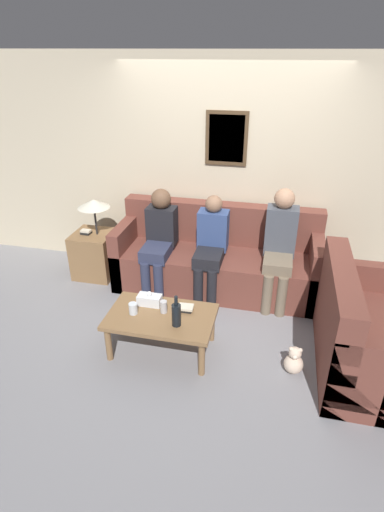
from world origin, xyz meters
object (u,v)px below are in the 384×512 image
coffee_table (161,320)px  couch_side (363,335)px  drinking_glass (133,308)px  person_right (280,243)px  person_middle (211,244)px  person_left (159,236)px  teddy_bear (294,361)px  wine_bottle (176,314)px  couch_main (217,260)px

coffee_table → couch_side: bearing=5.8°
drinking_glass → person_right: (1.28, 1.19, 0.26)m
coffee_table → person_middle: size_ratio=0.86×
person_left → person_middle: size_ratio=1.02×
coffee_table → person_middle: bearing=76.8°
couch_side → drinking_glass: bearing=95.9°
person_middle → teddy_bear: (0.98, -1.14, -0.53)m
wine_bottle → person_right: person_right is taller
drinking_glass → teddy_bear: (1.50, -0.00, -0.34)m
couch_side → couch_main: bearing=53.8°
drinking_glass → person_middle: person_middle is taller
coffee_table → person_middle: 1.18m
person_right → coffee_table: bearing=-131.3°
couch_main → coffee_table: couch_main is taller
couch_side → person_left: (-2.17, 0.94, 0.32)m
person_middle → person_left: bearing=178.5°
couch_side → person_left: person_left is taller
drinking_glass → person_right: bearing=42.9°
couch_main → teddy_bear: size_ratio=8.67×
couch_side → person_right: person_right is taller
wine_bottle → couch_side: bearing=10.2°
person_left → person_right: (1.37, 0.03, 0.04)m
couch_main → teddy_bear: (0.93, -1.32, -0.22)m
couch_main → drinking_glass: (-0.57, -1.32, 0.11)m
coffee_table → wine_bottle: 0.27m
coffee_table → teddy_bear: bearing=-1.5°
drinking_glass → person_right: size_ratio=0.08×
couch_main → teddy_bear: couch_main is taller
wine_bottle → drinking_glass: size_ratio=2.83×
person_middle → drinking_glass: bearing=-114.6°
person_left → teddy_bear: bearing=-36.0°
person_left → teddy_bear: person_left is taller
couch_main → coffee_table: bearing=-103.6°
person_middle → couch_side: bearing=-30.8°
coffee_table → drinking_glass: drinking_glass is taller
teddy_bear → couch_side: bearing=20.7°
couch_side → drinking_glass: (-2.08, -0.21, 0.11)m
teddy_bear → couch_main: bearing=125.2°
person_right → teddy_bear: bearing=-79.4°
wine_bottle → person_middle: 1.23m
person_left → teddy_bear: (1.59, -1.16, -0.55)m
coffee_table → wine_bottle: (0.18, -0.11, 0.17)m
wine_bottle → person_left: (-0.53, 1.24, 0.15)m
teddy_bear → person_right: bearing=100.6°
couch_main → coffee_table: (-0.31, -1.29, 0.00)m
person_middle → person_right: person_right is taller
wine_bottle → drinking_glass: 0.45m
wine_bottle → person_left: size_ratio=0.26×
person_middle → person_right: 0.76m
coffee_table → teddy_bear: coffee_table is taller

